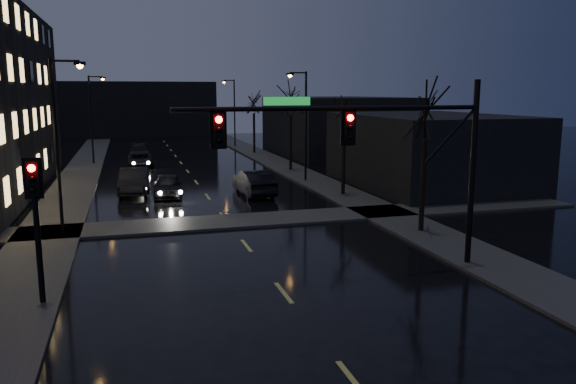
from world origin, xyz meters
TOP-DOWN VIEW (x-y plane):
  - sidewalk_left at (-8.50, 35.00)m, footprint 3.00×140.00m
  - sidewalk_right at (8.50, 35.00)m, footprint 3.00×140.00m
  - sidewalk_cross at (0.00, 18.50)m, footprint 40.00×3.00m
  - commercial_right_near at (15.50, 26.00)m, footprint 10.00×14.00m
  - commercial_right_far at (17.00, 48.00)m, footprint 12.00×18.00m
  - far_block at (-3.00, 78.00)m, footprint 22.00×10.00m
  - signal_mast at (3.85, 9.00)m, footprint 11.11×0.41m
  - signal_pole_left at (-7.50, 8.99)m, footprint 0.35×0.41m
  - tree_near at (8.40, 14.00)m, footprint 3.52×3.52m
  - tree_mid_a at (8.40, 24.00)m, footprint 3.30×3.30m
  - tree_mid_b at (8.40, 36.00)m, footprint 3.74×3.74m
  - tree_far at (8.40, 50.00)m, footprint 3.43×3.43m
  - streetlight_l_near at (-7.58, 18.00)m, footprint 1.53×0.28m
  - streetlight_l_far at (-7.58, 45.00)m, footprint 1.53×0.28m
  - streetlight_r_mid at (7.58, 30.00)m, footprint 1.53×0.28m
  - streetlight_r_far at (7.58, 58.00)m, footprint 1.53×0.28m
  - oncoming_car_a at (-2.43, 26.65)m, footprint 2.02×4.39m
  - oncoming_car_b at (-4.44, 28.45)m, footprint 2.13×5.13m
  - oncoming_car_c at (-3.72, 41.75)m, footprint 2.11×4.57m
  - oncoming_car_d at (-3.67, 47.75)m, footprint 2.07×5.06m
  - lead_car at (2.96, 25.75)m, footprint 2.00×5.03m

SIDE VIEW (x-z plane):
  - sidewalk_left at x=-8.50m, z-range 0.00..0.12m
  - sidewalk_right at x=8.50m, z-range 0.00..0.12m
  - sidewalk_cross at x=0.00m, z-range 0.00..0.12m
  - oncoming_car_c at x=-3.72m, z-range 0.00..1.27m
  - oncoming_car_a at x=-2.43m, z-range 0.00..1.46m
  - oncoming_car_d at x=-3.67m, z-range 0.00..1.47m
  - lead_car at x=2.96m, z-range 0.00..1.63m
  - oncoming_car_b at x=-4.44m, z-range 0.00..1.65m
  - commercial_right_near at x=15.50m, z-range 0.00..5.00m
  - commercial_right_far at x=17.00m, z-range 0.00..6.00m
  - signal_pole_left at x=-7.50m, z-range 0.75..5.27m
  - far_block at x=-3.00m, z-range 0.00..8.00m
  - streetlight_l_near at x=-7.58m, z-range 0.77..8.77m
  - streetlight_l_far at x=-7.58m, z-range 0.77..8.77m
  - streetlight_r_mid at x=7.58m, z-range 0.77..8.77m
  - streetlight_r_far at x=7.58m, z-range 0.77..8.77m
  - signal_mast at x=3.85m, z-range 1.37..8.37m
  - tree_mid_a at x=8.40m, z-range 2.04..9.61m
  - tree_far at x=8.40m, z-range 2.12..10.00m
  - tree_near at x=8.40m, z-range 2.18..10.26m
  - tree_mid_b at x=8.40m, z-range 2.32..10.90m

